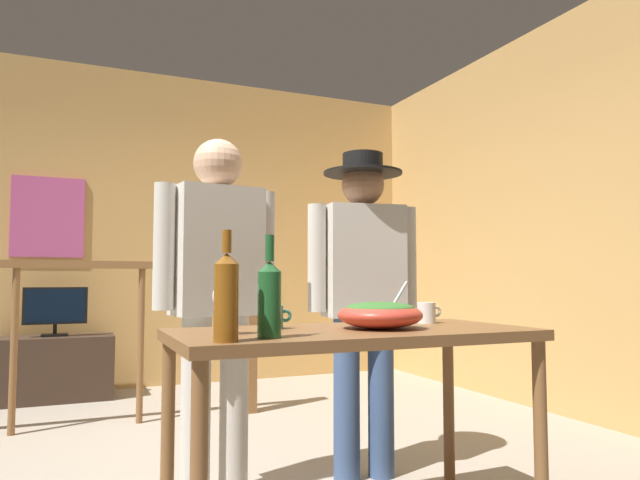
# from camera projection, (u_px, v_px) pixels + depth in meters

# --- Properties ---
(ground_plane) EXTENTS (7.00, 7.00, 0.00)m
(ground_plane) POSITION_uv_depth(u_px,v_px,m) (197.00, 480.00, 2.78)
(ground_plane) COLOR #9E9384
(back_wall) EXTENTS (5.39, 0.10, 2.90)m
(back_wall) POSITION_uv_depth(u_px,v_px,m) (142.00, 227.00, 5.29)
(back_wall) COLOR tan
(back_wall) RESTS_ON ground_plane
(side_wall_right) EXTENTS (0.10, 3.96, 2.90)m
(side_wall_right) POSITION_uv_depth(u_px,v_px,m) (511.00, 221.00, 4.67)
(side_wall_right) COLOR tan
(side_wall_right) RESTS_ON ground_plane
(framed_picture) EXTENTS (0.58, 0.03, 0.69)m
(framed_picture) POSITION_uv_depth(u_px,v_px,m) (48.00, 217.00, 4.93)
(framed_picture) COLOR #BB4E8D
(stair_railing) EXTENTS (3.16, 0.10, 1.14)m
(stair_railing) POSITION_uv_depth(u_px,v_px,m) (106.00, 316.00, 3.84)
(stair_railing) COLOR brown
(stair_railing) RESTS_ON ground_plane
(tv_console) EXTENTS (0.90, 0.40, 0.51)m
(tv_console) POSITION_uv_depth(u_px,v_px,m) (54.00, 368.00, 4.61)
(tv_console) COLOR #38281E
(tv_console) RESTS_ON ground_plane
(flat_screen_tv) EXTENTS (0.48, 0.12, 0.40)m
(flat_screen_tv) POSITION_uv_depth(u_px,v_px,m) (56.00, 307.00, 4.62)
(flat_screen_tv) COLOR black
(flat_screen_tv) RESTS_ON tv_console
(serving_table) EXTENTS (1.34, 0.64, 0.79)m
(serving_table) POSITION_uv_depth(u_px,v_px,m) (353.00, 353.00, 2.14)
(serving_table) COLOR brown
(serving_table) RESTS_ON ground_plane
(salad_bowl) EXTENTS (0.32, 0.32, 0.18)m
(salad_bowl) POSITION_uv_depth(u_px,v_px,m) (380.00, 314.00, 2.17)
(salad_bowl) COLOR #CC3D2D
(salad_bowl) RESTS_ON serving_table
(wine_glass) EXTENTS (0.08, 0.08, 0.18)m
(wine_glass) POSITION_uv_depth(u_px,v_px,m) (225.00, 299.00, 1.94)
(wine_glass) COLOR silver
(wine_glass) RESTS_ON serving_table
(wine_bottle_green) EXTENTS (0.08, 0.08, 0.33)m
(wine_bottle_green) POSITION_uv_depth(u_px,v_px,m) (269.00, 297.00, 1.83)
(wine_bottle_green) COLOR #1E5628
(wine_bottle_green) RESTS_ON serving_table
(wine_bottle_amber) EXTENTS (0.07, 0.07, 0.34)m
(wine_bottle_amber) POSITION_uv_depth(u_px,v_px,m) (226.00, 295.00, 1.72)
(wine_bottle_amber) COLOR brown
(wine_bottle_amber) RESTS_ON serving_table
(mug_white) EXTENTS (0.11, 0.08, 0.09)m
(mug_white) POSITION_uv_depth(u_px,v_px,m) (427.00, 313.00, 2.43)
(mug_white) COLOR white
(mug_white) RESTS_ON serving_table
(mug_teal) EXTENTS (0.11, 0.07, 0.09)m
(mug_teal) POSITION_uv_depth(u_px,v_px,m) (274.00, 317.00, 2.15)
(mug_teal) COLOR teal
(mug_teal) RESTS_ON serving_table
(person_standing_left) EXTENTS (0.57, 0.27, 1.61)m
(person_standing_left) POSITION_uv_depth(u_px,v_px,m) (217.00, 284.00, 2.58)
(person_standing_left) COLOR beige
(person_standing_left) RESTS_ON ground_plane
(person_standing_right) EXTENTS (0.57, 0.40, 1.61)m
(person_standing_right) POSITION_uv_depth(u_px,v_px,m) (363.00, 283.00, 2.88)
(person_standing_right) COLOR #3D5684
(person_standing_right) RESTS_ON ground_plane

